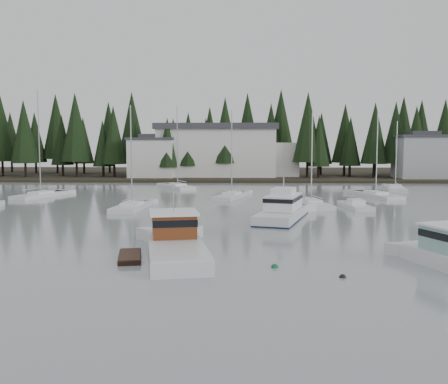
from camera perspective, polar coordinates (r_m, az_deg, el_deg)
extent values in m
plane|color=gray|center=(23.21, 1.72, -12.33)|extent=(260.00, 260.00, 0.00)
cube|color=black|center=(119.31, 1.92, 2.02)|extent=(240.00, 54.00, 1.00)
cube|color=silver|center=(102.74, -8.20, 3.80)|extent=(9.00, 7.00, 7.50)
cube|color=#38383D|center=(102.71, -8.23, 6.03)|extent=(9.54, 7.42, 0.50)
cube|color=#38383D|center=(102.72, -8.23, 6.36)|extent=(4.95, 3.85, 0.80)
cube|color=#999EA0|center=(106.38, 21.74, 3.65)|extent=(10.00, 8.00, 8.00)
cube|color=#38383D|center=(106.37, 21.82, 5.94)|extent=(10.60, 8.48, 0.50)
cube|color=#38383D|center=(106.38, 21.83, 6.27)|extent=(5.50, 4.40, 0.80)
cube|color=silver|center=(104.24, -0.84, 4.56)|extent=(24.00, 10.00, 10.00)
cube|color=#38383D|center=(104.29, -0.84, 7.47)|extent=(25.00, 11.00, 1.20)
cube|color=silver|center=(106.37, 5.70, 3.74)|extent=(10.00, 8.00, 7.00)
cube|color=silver|center=(31.84, -5.49, -7.23)|extent=(5.42, 10.80, 1.49)
cube|color=silver|center=(31.67, -5.50, -5.81)|extent=(5.31, 10.58, 0.14)
cube|color=#491D0E|center=(33.56, -5.76, -3.78)|extent=(3.38, 3.59, 1.61)
cube|color=white|center=(33.43, -5.77, -2.33)|extent=(3.80, 4.07, 0.14)
cube|color=black|center=(33.51, -5.76, -3.24)|extent=(3.46, 3.66, 0.46)
cylinder|color=#A5A8AD|center=(33.32, -5.79, -0.67)|extent=(0.08, 0.08, 1.84)
cube|color=black|center=(31.82, -10.69, -7.62)|extent=(2.08, 3.87, 0.63)
cube|color=silver|center=(47.71, 6.66, -2.96)|extent=(6.11, 11.12, 1.55)
cube|color=#0E1B32|center=(47.72, 6.66, -3.10)|extent=(6.15, 11.18, 0.21)
cube|color=white|center=(48.03, 6.81, -1.11)|extent=(4.12, 6.06, 1.40)
cube|color=black|center=(47.99, 6.81, -0.71)|extent=(4.20, 6.13, 0.39)
cube|color=white|center=(47.93, 6.82, 0.10)|extent=(2.66, 3.20, 0.63)
cylinder|color=#A5A8AD|center=(47.86, 6.83, 1.02)|extent=(0.10, 0.10, 1.06)
cube|color=silver|center=(56.22, -10.45, -1.92)|extent=(3.34, 9.06, 1.05)
cube|color=white|center=(56.14, -10.46, -1.27)|extent=(2.13, 3.15, 0.30)
cylinder|color=#A5A8AD|center=(55.78, -10.56, 4.16)|extent=(0.14, 0.14, 10.87)
cube|color=silver|center=(82.02, -5.32, 0.44)|extent=(6.78, 9.21, 1.05)
cube|color=white|center=(81.97, -5.32, 0.89)|extent=(3.17, 3.61, 0.30)
cylinder|color=#A5A8AD|center=(81.71, -5.36, 5.32)|extent=(0.14, 0.14, 12.92)
cube|color=silver|center=(66.88, 0.88, -0.67)|extent=(5.01, 10.11, 1.05)
cube|color=white|center=(66.81, 0.88, -0.12)|extent=(2.59, 3.68, 0.30)
cylinder|color=#A5A8AD|center=(66.51, 0.89, 4.56)|extent=(0.14, 0.14, 11.13)
cube|color=silver|center=(72.27, -20.18, -0.55)|extent=(5.20, 9.86, 1.05)
cube|color=white|center=(72.21, -20.20, -0.04)|extent=(2.68, 3.62, 0.30)
cylinder|color=#A5A8AD|center=(71.92, -20.38, 5.38)|extent=(0.14, 0.14, 13.89)
cube|color=silver|center=(59.04, 9.91, -1.56)|extent=(4.15, 10.30, 1.05)
cube|color=white|center=(58.97, 9.92, -0.94)|extent=(2.29, 3.65, 0.30)
cylinder|color=#A5A8AD|center=(58.63, 10.00, 3.93)|extent=(0.14, 0.14, 10.25)
cube|color=silver|center=(82.56, 18.97, 0.20)|extent=(4.51, 9.88, 1.05)
cube|color=white|center=(82.50, 18.98, 0.64)|extent=(2.49, 3.55, 0.30)
cylinder|color=#A5A8AD|center=(82.27, 19.09, 4.11)|extent=(0.14, 0.14, 10.22)
cube|color=silver|center=(70.93, 16.94, -0.56)|extent=(5.49, 10.17, 1.05)
cube|color=white|center=(70.86, 16.95, -0.04)|extent=(2.83, 3.75, 0.30)
cylinder|color=#A5A8AD|center=(70.58, 17.08, 4.42)|extent=(0.14, 0.14, 11.27)
cube|color=silver|center=(57.48, 14.83, -1.77)|extent=(2.84, 6.42, 0.90)
cube|color=white|center=(57.40, 14.85, -1.08)|extent=(1.70, 2.14, 0.55)
sphere|color=#145933|center=(29.29, 5.81, -8.58)|extent=(0.44, 0.44, 0.44)
sphere|color=black|center=(27.77, 13.40, -9.48)|extent=(0.38, 0.38, 0.38)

